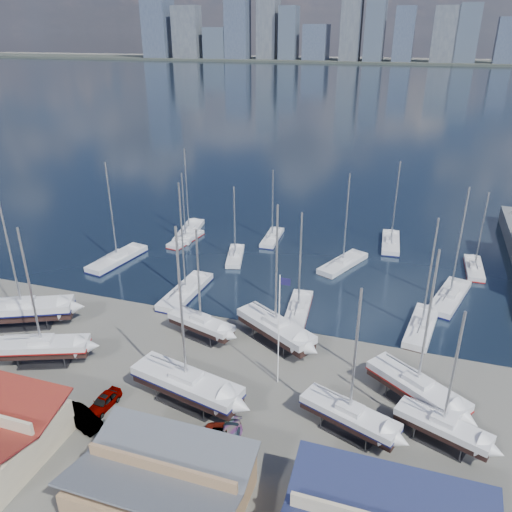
% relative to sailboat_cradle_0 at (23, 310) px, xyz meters
% --- Properties ---
extents(ground, '(1400.00, 1400.00, 0.00)m').
position_rel_sailboat_cradle_0_xyz_m(ground, '(27.31, -1.02, -2.19)').
color(ground, '#605E59').
rests_on(ground, ground).
extents(water, '(1400.00, 600.00, 0.40)m').
position_rel_sailboat_cradle_0_xyz_m(water, '(27.31, 308.98, -2.34)').
color(water, '#172635').
rests_on(water, ground).
extents(far_shore, '(1400.00, 80.00, 2.20)m').
position_rel_sailboat_cradle_0_xyz_m(far_shore, '(27.31, 568.98, -1.09)').
color(far_shore, '#2D332D').
rests_on(far_shore, ground).
extents(skyline, '(639.14, 43.80, 107.69)m').
position_rel_sailboat_cradle_0_xyz_m(skyline, '(19.48, 562.74, 36.90)').
color(skyline, '#475166').
rests_on(skyline, far_shore).
extents(shed_grey, '(12.60, 8.40, 4.17)m').
position_rel_sailboat_cradle_0_xyz_m(shed_grey, '(27.31, -17.02, -0.04)').
color(shed_grey, '#8C6B4C').
rests_on(shed_grey, ground).
extents(sailboat_cradle_0, '(11.74, 7.77, 18.34)m').
position_rel_sailboat_cradle_0_xyz_m(sailboat_cradle_0, '(0.00, 0.00, 0.00)').
color(sailboat_cradle_0, '#2D2D33').
rests_on(sailboat_cradle_0, ground).
extents(sailboat_cradle_1, '(9.83, 5.95, 15.42)m').
position_rel_sailboat_cradle_0_xyz_m(sailboat_cradle_1, '(7.24, -5.43, -0.15)').
color(sailboat_cradle_1, '#2D2D33').
rests_on(sailboat_cradle_1, ground).
extents(sailboat_cradle_2, '(8.39, 4.41, 13.40)m').
position_rel_sailboat_cradle_0_xyz_m(sailboat_cradle_2, '(21.09, 4.07, -0.25)').
color(sailboat_cradle_2, '#2D2D33').
rests_on(sailboat_cradle_2, ground).
extents(sailboat_cradle_3, '(11.57, 5.45, 17.89)m').
position_rel_sailboat_cradle_0_xyz_m(sailboat_cradle_3, '(24.25, -6.35, -0.02)').
color(sailboat_cradle_3, '#2D2D33').
rests_on(sailboat_cradle_3, ground).
extents(sailboat_cradle_4, '(10.13, 7.64, 16.47)m').
position_rel_sailboat_cradle_0_xyz_m(sailboat_cradle_4, '(29.43, 5.61, -0.09)').
color(sailboat_cradle_4, '#2D2D33').
rests_on(sailboat_cradle_4, ground).
extents(sailboat_cradle_5, '(9.11, 5.38, 14.35)m').
position_rel_sailboat_cradle_0_xyz_m(sailboat_cradle_5, '(39.27, -5.62, -0.21)').
color(sailboat_cradle_5, '#2D2D33').
rests_on(sailboat_cradle_5, ground).
extents(sailboat_cradle_6, '(9.74, 7.98, 16.05)m').
position_rel_sailboat_cradle_0_xyz_m(sailboat_cradle_6, '(44.69, -0.18, -0.12)').
color(sailboat_cradle_6, '#2D2D33').
rests_on(sailboat_cradle_6, ground).
extents(sailboat_cradle_7, '(8.13, 4.88, 13.07)m').
position_rel_sailboat_cradle_0_xyz_m(sailboat_cradle_7, '(46.92, -4.50, -0.26)').
color(sailboat_cradle_7, '#2D2D33').
rests_on(sailboat_cradle_7, ground).
extents(sailboat_moored_0, '(4.84, 11.17, 16.16)m').
position_rel_sailboat_cradle_0_xyz_m(sailboat_moored_0, '(0.50, 19.16, -1.88)').
color(sailboat_moored_0, black).
rests_on(sailboat_moored_0, water).
extents(sailboat_moored_1, '(3.43, 8.44, 12.26)m').
position_rel_sailboat_cradle_0_xyz_m(sailboat_moored_1, '(6.89, 29.79, -1.88)').
color(sailboat_moored_1, black).
rests_on(sailboat_moored_1, water).
extents(sailboat_moored_2, '(4.54, 10.66, 15.59)m').
position_rel_sailboat_cradle_0_xyz_m(sailboat_moored_2, '(6.02, 33.00, -1.87)').
color(sailboat_moored_2, black).
rests_on(sailboat_moored_2, water).
extents(sailboat_moored_3, '(3.56, 10.96, 16.19)m').
position_rel_sailboat_cradle_0_xyz_m(sailboat_moored_3, '(14.94, 12.84, -1.88)').
color(sailboat_moored_3, black).
rests_on(sailboat_moored_3, water).
extents(sailboat_moored_4, '(4.19, 8.28, 12.04)m').
position_rel_sailboat_cradle_0_xyz_m(sailboat_moored_4, '(17.17, 25.90, -1.87)').
color(sailboat_moored_4, black).
rests_on(sailboat_moored_4, water).
extents(sailboat_moored_5, '(2.76, 8.52, 12.59)m').
position_rel_sailboat_cradle_0_xyz_m(sailboat_moored_5, '(20.52, 34.80, -1.88)').
color(sailboat_moored_5, black).
rests_on(sailboat_moored_5, water).
extents(sailboat_moored_6, '(3.40, 9.50, 13.92)m').
position_rel_sailboat_cradle_0_xyz_m(sailboat_moored_6, '(30.32, 12.92, -1.88)').
color(sailboat_moored_6, black).
rests_on(sailboat_moored_6, water).
extents(sailboat_moored_7, '(6.49, 10.17, 14.93)m').
position_rel_sailboat_cradle_0_xyz_m(sailboat_moored_7, '(33.47, 28.20, -1.87)').
color(sailboat_moored_7, black).
rests_on(sailboat_moored_7, water).
extents(sailboat_moored_8, '(3.40, 9.96, 14.64)m').
position_rel_sailboat_cradle_0_xyz_m(sailboat_moored_8, '(39.66, 38.72, -1.88)').
color(sailboat_moored_8, black).
rests_on(sailboat_moored_8, water).
extents(sailboat_moored_9, '(4.09, 10.02, 14.69)m').
position_rel_sailboat_cradle_0_xyz_m(sailboat_moored_9, '(45.03, 13.59, -1.87)').
color(sailboat_moored_9, black).
rests_on(sailboat_moored_9, water).
extents(sailboat_moored_10, '(5.92, 11.16, 16.07)m').
position_rel_sailboat_cradle_0_xyz_m(sailboat_moored_10, '(48.36, 22.07, -1.88)').
color(sailboat_moored_10, black).
rests_on(sailboat_moored_10, water).
extents(sailboat_moored_11, '(2.48, 8.42, 12.53)m').
position_rel_sailboat_cradle_0_xyz_m(sailboat_moored_11, '(52.05, 32.71, -1.88)').
color(sailboat_moored_11, black).
rests_on(sailboat_moored_11, water).
extents(car_a, '(1.92, 4.06, 1.34)m').
position_rel_sailboat_cradle_0_xyz_m(car_a, '(17.13, -9.42, -1.52)').
color(car_a, gray).
rests_on(car_a, ground).
extents(car_b, '(4.69, 2.79, 1.46)m').
position_rel_sailboat_cradle_0_xyz_m(car_b, '(16.47, -11.92, -1.46)').
color(car_b, gray).
rests_on(car_b, ground).
extents(car_c, '(3.94, 6.09, 1.56)m').
position_rel_sailboat_cradle_0_xyz_m(car_c, '(29.35, -11.61, -1.41)').
color(car_c, gray).
rests_on(car_c, ground).
extents(car_d, '(3.00, 5.09, 1.38)m').
position_rel_sailboat_cradle_0_xyz_m(car_d, '(30.03, -10.41, -1.50)').
color(car_d, gray).
rests_on(car_d, ground).
extents(flagpole, '(1.06, 0.12, 12.01)m').
position_rel_sailboat_cradle_0_xyz_m(flagpole, '(31.62, -0.81, 4.72)').
color(flagpole, white).
rests_on(flagpole, ground).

